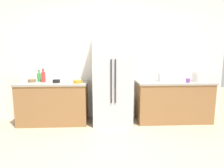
{
  "coord_description": "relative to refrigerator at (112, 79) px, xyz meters",
  "views": [
    {
      "loc": [
        -0.12,
        -2.74,
        1.49
      ],
      "look_at": [
        0.03,
        0.39,
        0.98
      ],
      "focal_mm": 30.9,
      "sensor_mm": 36.0,
      "label": 1
    }
  ],
  "objects": [
    {
      "name": "rice_cooker",
      "position": [
        1.86,
        0.02,
        0.08
      ],
      "size": [
        0.28,
        0.28,
        0.31
      ],
      "color": "silver",
      "rests_on": "counter_right"
    },
    {
      "name": "cup_a",
      "position": [
        1.58,
        -0.12,
        -0.02
      ],
      "size": [
        0.08,
        0.08,
        0.08
      ],
      "primitive_type": "cylinder",
      "color": "purple",
      "rests_on": "counter_right"
    },
    {
      "name": "bowl_c",
      "position": [
        -1.7,
        0.1,
        -0.03
      ],
      "size": [
        0.16,
        0.16,
        0.06
      ],
      "primitive_type": "cylinder",
      "color": "brown",
      "rests_on": "counter_left"
    },
    {
      "name": "bowl_a",
      "position": [
        -1.17,
        -0.0,
        -0.03
      ],
      "size": [
        0.15,
        0.15,
        0.06
      ],
      "primitive_type": "cylinder",
      "color": "black",
      "rests_on": "counter_left"
    },
    {
      "name": "toaster",
      "position": [
        1.15,
        0.08,
        0.02
      ],
      "size": [
        0.27,
        0.16,
        0.18
      ],
      "primitive_type": "cube",
      "color": "silver",
      "rests_on": "counter_right"
    },
    {
      "name": "counter_right",
      "position": [
        1.34,
        0.04,
        -0.51
      ],
      "size": [
        1.6,
        0.64,
        0.88
      ],
      "color": "olive",
      "rests_on": "ground_plane"
    },
    {
      "name": "kitchen_back_panel",
      "position": [
        -0.09,
        0.4,
        0.51
      ],
      "size": [
        5.35,
        0.1,
        2.91
      ],
      "primitive_type": "cube",
      "color": "silver",
      "rests_on": "ground_plane"
    },
    {
      "name": "bowl_b",
      "position": [
        -0.72,
        -0.08,
        -0.03
      ],
      "size": [
        0.18,
        0.18,
        0.06
      ],
      "primitive_type": "cylinder",
      "color": "orange",
      "rests_on": "counter_left"
    },
    {
      "name": "cup_b",
      "position": [
        -0.77,
        0.14,
        -0.03
      ],
      "size": [
        0.08,
        0.08,
        0.07
      ],
      "primitive_type": "cylinder",
      "color": "white",
      "rests_on": "counter_left"
    },
    {
      "name": "bottle_b",
      "position": [
        -1.58,
        0.19,
        0.03
      ],
      "size": [
        0.08,
        0.08,
        0.24
      ],
      "color": "green",
      "rests_on": "counter_left"
    },
    {
      "name": "bottle_a",
      "position": [
        -1.46,
        0.1,
        0.05
      ],
      "size": [
        0.08,
        0.08,
        0.28
      ],
      "color": "red",
      "rests_on": "counter_left"
    },
    {
      "name": "counter_left",
      "position": [
        -1.25,
        0.04,
        -0.51
      ],
      "size": [
        1.44,
        0.64,
        0.88
      ],
      "color": "olive",
      "rests_on": "ground_plane"
    },
    {
      "name": "refrigerator",
      "position": [
        0.0,
        0.0,
        0.0
      ],
      "size": [
        0.81,
        0.69,
        1.9
      ],
      "color": "#B7BABF",
      "rests_on": "ground_plane"
    },
    {
      "name": "ground_plane",
      "position": [
        -0.09,
        -1.26,
        -0.95
      ],
      "size": [
        10.7,
        10.7,
        0.0
      ],
      "primitive_type": "plane",
      "color": "tan"
    }
  ]
}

